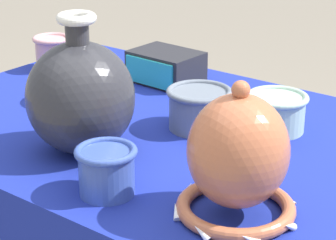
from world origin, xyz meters
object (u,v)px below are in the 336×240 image
cup_wide_cobalt (107,169)px  cup_wide_celadon (277,111)px  vase_tall_bulbous (80,96)px  vase_dome_bell (238,160)px  mosaic_tile_box (165,67)px  cup_wide_slate (199,107)px  cup_wide_rose (52,51)px  bowl_shallow_ochre (66,87)px

cup_wide_cobalt → cup_wide_celadon: bearing=77.7°
vase_tall_bulbous → cup_wide_cobalt: vase_tall_bulbous is taller
vase_dome_bell → mosaic_tile_box: (-0.47, 0.44, -0.05)m
cup_wide_slate → cup_wide_rose: size_ratio=1.38×
mosaic_tile_box → cup_wide_slate: bearing=-36.9°
mosaic_tile_box → cup_wide_celadon: same height
cup_wide_rose → cup_wide_cobalt: cup_wide_rose is taller
cup_wide_cobalt → cup_wide_rose: bearing=143.9°
vase_tall_bulbous → cup_wide_rose: vase_tall_bulbous is taller
vase_dome_bell → cup_wide_cobalt: (-0.20, -0.07, -0.05)m
vase_tall_bulbous → cup_wide_slate: vase_tall_bulbous is taller
cup_wide_celadon → cup_wide_rose: bearing=179.1°
vase_tall_bulbous → bowl_shallow_ochre: bearing=141.9°
mosaic_tile_box → bowl_shallow_ochre: mosaic_tile_box is taller
cup_wide_cobalt → cup_wide_slate: bearing=97.3°
bowl_shallow_ochre → cup_wide_rose: size_ratio=1.38×
cup_wide_rose → vase_tall_bulbous: bearing=-37.1°
vase_tall_bulbous → mosaic_tile_box: bearing=106.7°
cup_wide_celadon → cup_wide_slate: 0.15m
mosaic_tile_box → cup_wide_cobalt: size_ratio=1.63×
cup_wide_slate → cup_wide_cobalt: bearing=-82.7°
cup_wide_celadon → bowl_shallow_ochre: (-0.46, -0.14, -0.01)m
cup_wide_celadon → cup_wide_slate: bearing=-146.6°
cup_wide_rose → cup_wide_cobalt: bearing=-36.1°
cup_wide_slate → cup_wide_rose: 0.54m
mosaic_tile_box → cup_wide_celadon: size_ratio=1.34×
bowl_shallow_ochre → cup_wide_cobalt: cup_wide_cobalt is taller
vase_dome_bell → cup_wide_celadon: 0.35m
vase_dome_bell → cup_wide_cobalt: size_ratio=2.12×
vase_dome_bell → cup_wide_rose: size_ratio=2.26×
mosaic_tile_box → bowl_shallow_ochre: size_ratio=1.25×
cup_wide_cobalt → vase_dome_bell: bearing=19.7°
bowl_shallow_ochre → cup_wide_slate: 0.33m
cup_wide_slate → cup_wide_rose: cup_wide_rose is taller
bowl_shallow_ochre → cup_wide_rose: cup_wide_rose is taller
cup_wide_slate → cup_wide_cobalt: 0.32m
bowl_shallow_ochre → cup_wide_celadon: bearing=16.6°
cup_wide_celadon → cup_wide_slate: (-0.13, -0.08, 0.00)m
vase_dome_bell → bowl_shallow_ochre: 0.60m
vase_dome_bell → bowl_shallow_ochre: size_ratio=1.63×
mosaic_tile_box → cup_wide_rose: cup_wide_rose is taller
vase_tall_bulbous → cup_wide_celadon: 0.39m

